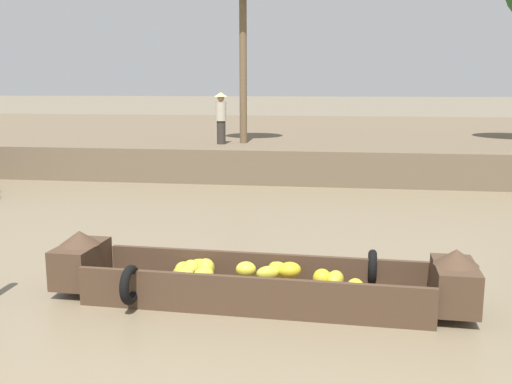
{
  "coord_description": "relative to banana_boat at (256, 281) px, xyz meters",
  "views": [
    {
      "loc": [
        1.56,
        -1.51,
        2.9
      ],
      "look_at": [
        0.22,
        7.69,
        1.18
      ],
      "focal_mm": 40.35,
      "sensor_mm": 36.0,
      "label": 1
    }
  ],
  "objects": [
    {
      "name": "ground_plane",
      "position": [
        -0.5,
        4.14,
        -0.3
      ],
      "size": [
        300.0,
        300.0,
        0.0
      ],
      "primitive_type": "plane",
      "color": "#7A6B51"
    },
    {
      "name": "riverbank_strip",
      "position": [
        -0.5,
        19.13,
        0.22
      ],
      "size": [
        160.0,
        20.0,
        1.03
      ],
      "primitive_type": "cube",
      "color": "brown",
      "rests_on": "ground"
    },
    {
      "name": "banana_boat",
      "position": [
        0.0,
        0.0,
        0.0
      ],
      "size": [
        5.7,
        1.7,
        0.87
      ],
      "color": "#473323",
      "rests_on": "ground"
    },
    {
      "name": "vendor_person",
      "position": [
        -2.73,
        10.91,
        1.66
      ],
      "size": [
        0.44,
        0.44,
        1.66
      ],
      "color": "#332D28",
      "rests_on": "riverbank_strip"
    }
  ]
}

